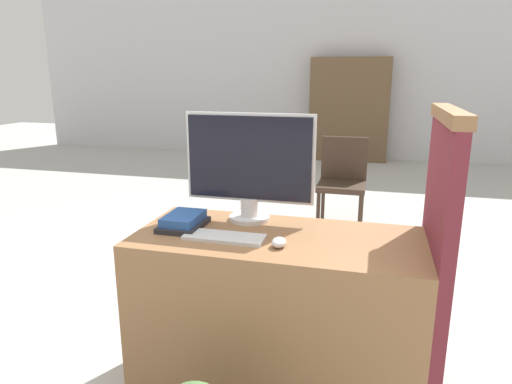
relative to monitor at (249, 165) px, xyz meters
The scene contains 9 objects.
wall_back 6.04m from the monitor, 88.29° to the left, with size 12.00×0.06×2.80m.
desk 0.69m from the monitor, 46.20° to the right, with size 1.25×0.59×0.75m.
carrel_divider 0.91m from the monitor, 10.41° to the right, with size 0.07×0.66×1.30m.
monitor is the anchor object (origin of this frame).
keyboard 0.38m from the monitor, 96.51° to the right, with size 0.35×0.13×0.02m.
mouse 0.45m from the monitor, 55.86° to the right, with size 0.06×0.08×0.04m.
book_stack 0.40m from the monitor, 144.89° to the right, with size 0.18×0.24×0.06m.
far_chair 2.39m from the monitor, 83.13° to the left, with size 0.44×0.44×0.84m.
bookshelf_far 5.79m from the monitor, 89.04° to the left, with size 1.29×0.32×1.69m.
Camera 1 is at (0.39, -1.53, 1.43)m, focal length 32.00 mm.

